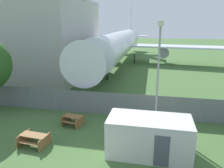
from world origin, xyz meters
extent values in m
cube|color=#B2B2AD|center=(-18.13, 23.24, 5.62)|extent=(23.37, 15.86, 11.25)
cylinder|color=slate|center=(-10.18, 10.16, 1.02)|extent=(0.07, 0.07, 2.05)
cylinder|color=slate|center=(-7.64, 10.16, 1.02)|extent=(0.07, 0.07, 2.05)
cylinder|color=slate|center=(-5.09, 10.16, 1.02)|extent=(0.07, 0.07, 2.05)
cylinder|color=slate|center=(-2.55, 10.16, 1.02)|extent=(0.07, 0.07, 2.05)
cylinder|color=slate|center=(0.00, 10.16, 1.02)|extent=(0.07, 0.07, 2.05)
cylinder|color=slate|center=(2.55, 10.16, 1.02)|extent=(0.07, 0.07, 2.05)
cylinder|color=slate|center=(5.09, 10.16, 1.02)|extent=(0.07, 0.07, 2.05)
cylinder|color=slate|center=(7.64, 10.16, 1.02)|extent=(0.07, 0.07, 2.05)
cube|color=slate|center=(0.00, 10.16, 1.02)|extent=(56.00, 0.01, 2.05)
cylinder|color=white|center=(-3.25, 35.35, 4.19)|extent=(5.30, 39.35, 4.48)
cone|color=white|center=(-2.80, 13.48, 4.19)|extent=(4.57, 4.57, 4.48)
cone|color=white|center=(-3.72, 57.78, 4.19)|extent=(4.15, 5.68, 4.03)
cube|color=white|center=(7.78, 37.54, 3.52)|extent=(18.20, 7.55, 0.30)
cylinder|color=#939399|center=(5.12, 37.89, 2.36)|extent=(2.10, 4.07, 2.02)
cube|color=white|center=(-14.37, 37.08, 3.52)|extent=(18.32, 8.25, 0.30)
cylinder|color=#939399|center=(-11.73, 37.54, 2.36)|extent=(2.10, 4.07, 2.02)
cube|color=white|center=(-3.64, 53.86, 9.79)|extent=(0.32, 4.04, 6.72)
cube|color=white|center=(-3.63, 53.63, 4.64)|extent=(9.93, 3.79, 0.20)
cylinder|color=#2D2D33|center=(-2.99, 22.59, 0.98)|extent=(0.24, 0.24, 1.95)
cylinder|color=#2D2D33|center=(-2.99, 22.59, 0.28)|extent=(0.31, 0.57, 0.56)
cylinder|color=#2D2D33|center=(-0.61, 37.37, 0.98)|extent=(0.24, 0.24, 1.95)
cylinder|color=#2D2D33|center=(-0.61, 37.37, 0.28)|extent=(0.31, 0.57, 0.56)
cylinder|color=#2D2D33|center=(-5.98, 37.26, 0.98)|extent=(0.24, 0.24, 1.95)
cylinder|color=#2D2D33|center=(-5.98, 37.26, 0.28)|extent=(0.31, 0.57, 0.56)
cube|color=silver|center=(3.64, 4.73, 1.19)|extent=(4.99, 2.45, 2.37)
cube|color=#4C515B|center=(4.39, 3.50, 1.00)|extent=(0.84, 0.03, 1.90)
cube|color=brown|center=(-2.43, 7.60, 0.74)|extent=(1.62, 1.01, 0.04)
cube|color=brown|center=(-2.33, 8.15, 0.44)|extent=(1.53, 0.54, 0.04)
cube|color=brown|center=(-2.52, 7.05, 0.44)|extent=(1.53, 0.54, 0.04)
cube|color=brown|center=(-1.78, 7.49, 0.37)|extent=(0.30, 1.39, 0.74)
cube|color=brown|center=(-3.07, 7.71, 0.37)|extent=(0.30, 1.39, 0.74)
cube|color=brown|center=(-3.83, 4.21, 0.74)|extent=(1.87, 0.92, 0.04)
cube|color=brown|center=(-3.78, 4.76, 0.44)|extent=(1.83, 0.44, 0.04)
cube|color=brown|center=(-3.88, 3.65, 0.44)|extent=(1.83, 0.44, 0.04)
cube|color=brown|center=(-3.03, 4.13, 0.37)|extent=(0.18, 1.40, 0.74)
cube|color=brown|center=(-4.63, 4.28, 0.37)|extent=(0.18, 1.40, 0.74)
cylinder|color=#99999E|center=(4.01, 9.07, 3.82)|extent=(0.16, 0.16, 7.65)
cube|color=beige|center=(4.01, 9.07, 7.83)|extent=(0.44, 0.44, 0.36)
camera|label=1|loc=(3.84, -7.44, 7.78)|focal=35.00mm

